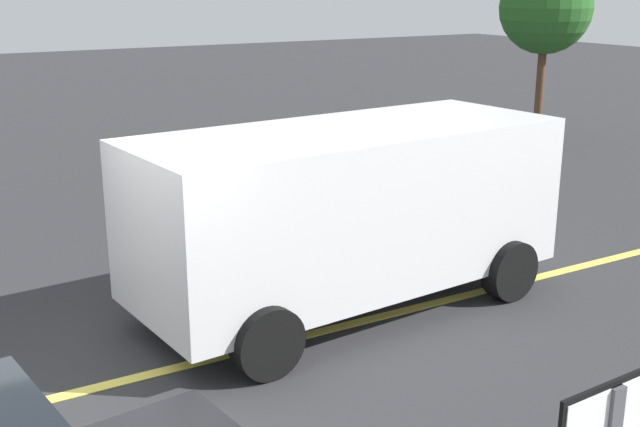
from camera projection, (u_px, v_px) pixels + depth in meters
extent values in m
plane|color=#2D2D30|center=(102.00, 387.00, 7.81)|extent=(80.00, 80.00, 0.00)
cube|color=#E0D14C|center=(357.00, 322.00, 9.28)|extent=(28.00, 0.16, 0.01)
cube|color=white|center=(348.00, 204.00, 9.43)|extent=(5.35, 2.43, 1.82)
cube|color=black|center=(474.00, 150.00, 10.47)|extent=(0.31, 1.85, 0.80)
cylinder|color=black|center=(403.00, 231.00, 11.45)|extent=(0.78, 0.32, 0.76)
cylinder|color=black|center=(510.00, 270.00, 9.88)|extent=(0.78, 0.32, 0.76)
cylinder|color=black|center=(179.00, 282.00, 9.48)|extent=(0.78, 0.32, 0.76)
cylinder|color=black|center=(267.00, 342.00, 7.92)|extent=(0.78, 0.32, 0.76)
cylinder|color=#513823|center=(540.00, 88.00, 19.52)|extent=(0.20, 0.20, 2.62)
sphere|color=#286023|center=(546.00, 7.00, 18.98)|extent=(2.21, 2.21, 2.21)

